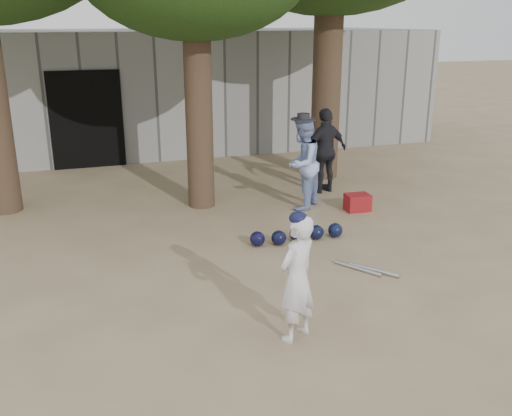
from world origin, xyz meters
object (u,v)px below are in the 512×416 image
object	(u,v)px
spectator_blue	(302,164)
spectator_dark	(325,151)
boy_player	(297,278)
red_bag	(357,202)

from	to	relation	value
spectator_blue	spectator_dark	bearing A→B (deg)	179.89
boy_player	spectator_blue	distance (m)	4.48
spectator_blue	red_bag	distance (m)	1.21
spectator_blue	boy_player	bearing A→B (deg)	22.17
boy_player	red_bag	world-z (taller)	boy_player
boy_player	spectator_blue	size ratio (longest dim) A/B	0.85
spectator_blue	spectator_dark	distance (m)	1.16
boy_player	red_bag	xyz separation A→B (m)	(2.67, 3.65, -0.55)
spectator_dark	red_bag	bearing A→B (deg)	79.64
red_bag	spectator_dark	bearing A→B (deg)	93.05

